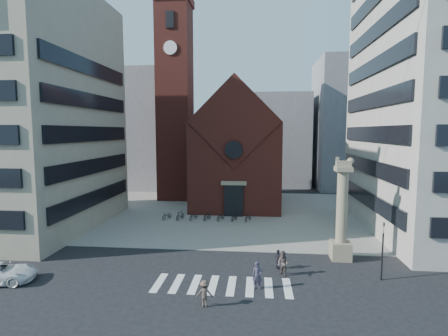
% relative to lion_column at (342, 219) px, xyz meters
% --- Properties ---
extents(ground, '(120.00, 120.00, 0.00)m').
position_rel_lion_column_xyz_m(ground, '(-10.01, -3.00, -3.46)').
color(ground, black).
rests_on(ground, ground).
extents(piazza, '(46.00, 30.00, 0.05)m').
position_rel_lion_column_xyz_m(piazza, '(-10.01, 16.00, -3.43)').
color(piazza, gray).
rests_on(piazza, ground).
extents(zebra_crossing, '(10.20, 3.20, 0.01)m').
position_rel_lion_column_xyz_m(zebra_crossing, '(-9.46, -6.00, -3.45)').
color(zebra_crossing, white).
rests_on(zebra_crossing, ground).
extents(church, '(12.00, 16.65, 18.00)m').
position_rel_lion_column_xyz_m(church, '(-10.01, 22.04, 4.53)').
color(church, maroon).
rests_on(church, ground).
extents(campanile, '(5.50, 5.50, 31.20)m').
position_rel_lion_column_xyz_m(campanile, '(-20.01, 25.00, 12.28)').
color(campanile, maroon).
rests_on(campanile, ground).
extents(building_left, '(18.00, 20.00, 26.00)m').
position_rel_lion_column_xyz_m(building_left, '(-34.01, 7.00, 9.54)').
color(building_left, gray).
rests_on(building_left, ground).
extents(bg_block_left, '(16.00, 14.00, 22.00)m').
position_rel_lion_column_xyz_m(bg_block_left, '(-30.01, 37.00, 7.54)').
color(bg_block_left, gray).
rests_on(bg_block_left, ground).
extents(bg_block_mid, '(14.00, 12.00, 18.00)m').
position_rel_lion_column_xyz_m(bg_block_mid, '(-4.01, 42.00, 5.54)').
color(bg_block_mid, gray).
rests_on(bg_block_mid, ground).
extents(bg_block_right, '(16.00, 14.00, 24.00)m').
position_rel_lion_column_xyz_m(bg_block_right, '(11.99, 39.00, 8.54)').
color(bg_block_right, gray).
rests_on(bg_block_right, ground).
extents(lion_column, '(1.63, 1.60, 8.68)m').
position_rel_lion_column_xyz_m(lion_column, '(0.00, 0.00, 0.00)').
color(lion_column, gray).
rests_on(lion_column, ground).
extents(traffic_light, '(0.13, 0.16, 4.30)m').
position_rel_lion_column_xyz_m(traffic_light, '(1.99, -4.00, -1.17)').
color(traffic_light, black).
rests_on(traffic_light, ground).
extents(pedestrian_0, '(0.70, 0.47, 1.91)m').
position_rel_lion_column_xyz_m(pedestrian_0, '(-7.01, -6.33, -2.50)').
color(pedestrian_0, '#322D3F').
rests_on(pedestrian_0, ground).
extents(pedestrian_1, '(1.15, 1.17, 1.91)m').
position_rel_lion_column_xyz_m(pedestrian_1, '(-5.10, -3.93, -2.50)').
color(pedestrian_1, '#5C4E4A').
rests_on(pedestrian_1, ground).
extents(pedestrian_2, '(0.65, 0.99, 1.56)m').
position_rel_lion_column_xyz_m(pedestrian_2, '(-5.39, -2.64, -2.68)').
color(pedestrian_2, '#26252D').
rests_on(pedestrian_2, ground).
extents(pedestrian_3, '(1.13, 0.71, 1.67)m').
position_rel_lion_column_xyz_m(pedestrian_3, '(-10.25, -9.04, -2.62)').
color(pedestrian_3, brown).
rests_on(pedestrian_3, ground).
extents(scooter_0, '(1.27, 1.89, 0.94)m').
position_rel_lion_column_xyz_m(scooter_0, '(-18.04, 11.58, -2.94)').
color(scooter_0, black).
rests_on(scooter_0, piazza).
extents(scooter_1, '(1.12, 1.79, 1.05)m').
position_rel_lion_column_xyz_m(scooter_1, '(-16.39, 11.58, -2.88)').
color(scooter_1, black).
rests_on(scooter_1, piazza).
extents(scooter_2, '(1.27, 1.89, 0.94)m').
position_rel_lion_column_xyz_m(scooter_2, '(-14.74, 11.58, -2.94)').
color(scooter_2, black).
rests_on(scooter_2, piazza).
extents(scooter_3, '(1.12, 1.79, 1.05)m').
position_rel_lion_column_xyz_m(scooter_3, '(-13.08, 11.58, -2.88)').
color(scooter_3, black).
rests_on(scooter_3, piazza).
extents(scooter_4, '(1.27, 1.89, 0.94)m').
position_rel_lion_column_xyz_m(scooter_4, '(-11.43, 11.58, -2.94)').
color(scooter_4, black).
rests_on(scooter_4, piazza).
extents(scooter_5, '(1.12, 1.79, 1.05)m').
position_rel_lion_column_xyz_m(scooter_5, '(-9.77, 11.58, -2.88)').
color(scooter_5, black).
rests_on(scooter_5, piazza).
extents(scooter_6, '(1.27, 1.89, 0.94)m').
position_rel_lion_column_xyz_m(scooter_6, '(-8.12, 11.58, -2.94)').
color(scooter_6, black).
rests_on(scooter_6, piazza).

